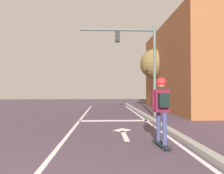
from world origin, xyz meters
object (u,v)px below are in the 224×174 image
object	(u,v)px
skateboard	(161,144)
skater	(162,101)
traffic_signal_mast	(138,54)
roadside_tree	(155,64)

from	to	relation	value
skateboard	skater	size ratio (longest dim) A/B	0.51
skateboard	skater	world-z (taller)	skater
skateboard	skater	bearing A→B (deg)	-83.63
skateboard	traffic_signal_mast	size ratio (longest dim) A/B	0.17
skater	skateboard	bearing A→B (deg)	96.37
skateboard	roadside_tree	xyz separation A→B (m)	(2.68, 10.45, 3.49)
skater	traffic_signal_mast	bearing A→B (deg)	85.60
skateboard	roadside_tree	distance (m)	11.34
traffic_signal_mast	roadside_tree	distance (m)	5.20
skateboard	roadside_tree	size ratio (longest dim) A/B	0.18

